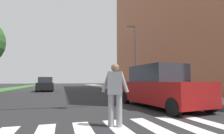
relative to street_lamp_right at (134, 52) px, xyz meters
name	(u,v)px	position (x,y,z in m)	size (l,w,h in m)	color
ground_plane	(66,89)	(-7.34, 8.35, -4.59)	(140.00, 140.00, 0.00)	#262628
crosswalk	(85,133)	(-7.34, -13.77, -4.59)	(7.65, 2.20, 0.01)	silver
median_strip	(0,90)	(-15.15, 6.35, -4.52)	(2.73, 64.00, 0.15)	#386B2D
apartment_block_right	(198,12)	(9.49, 0.35, 5.94)	(12.44, 32.58, 21.07)	#B76B4C
sidewalk_right	(121,89)	(0.60, 6.35, -4.52)	(3.00, 64.00, 0.15)	#9E9991
street_lamp_right	(134,52)	(0.00, 0.00, 0.00)	(1.02, 0.24, 7.50)	slate
pedestrian_performer	(115,91)	(-6.49, -13.44, -3.66)	(0.72, 0.37, 1.69)	gray
suv_crossing	(159,87)	(-3.47, -10.73, -3.66)	(2.39, 4.77, 1.97)	maroon
sedan_midblock	(46,85)	(-9.78, 4.34, -3.81)	(1.89, 4.43, 1.70)	black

